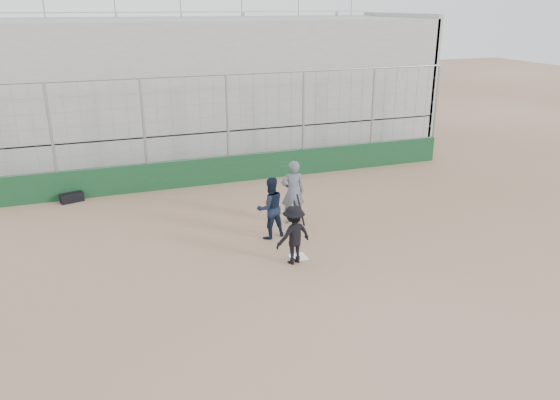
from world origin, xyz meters
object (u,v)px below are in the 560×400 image
object	(u,v)px
batter_at_plate	(294,235)
equipment_bag	(72,197)
catcher_crouched	(271,218)
umpire	(293,195)

from	to	relation	value
batter_at_plate	equipment_bag	xyz separation A→B (m)	(-5.40, 6.88, -0.62)
batter_at_plate	catcher_crouched	bearing A→B (deg)	91.08
catcher_crouched	equipment_bag	size ratio (longest dim) A/B	1.51
batter_at_plate	equipment_bag	size ratio (longest dim) A/B	2.15
umpire	equipment_bag	world-z (taller)	umpire
umpire	equipment_bag	distance (m)	7.74
batter_at_plate	equipment_bag	bearing A→B (deg)	128.13
batter_at_plate	catcher_crouched	xyz separation A→B (m)	(-0.03, 1.72, -0.17)
catcher_crouched	equipment_bag	distance (m)	7.46
catcher_crouched	umpire	bearing A→B (deg)	40.17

